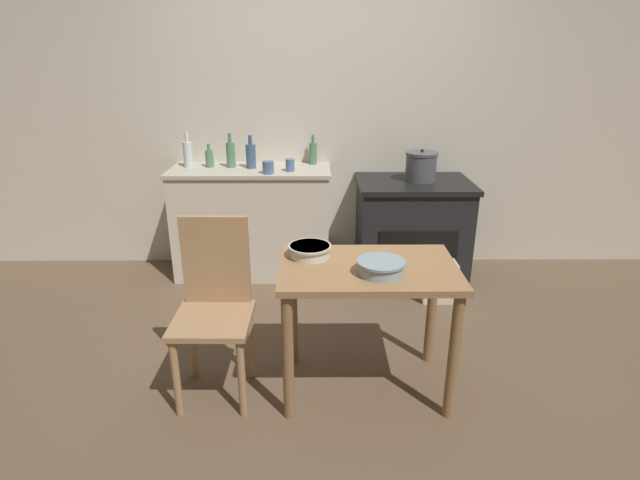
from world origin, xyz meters
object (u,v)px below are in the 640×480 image
flour_sack (439,281)px  bottle_center (231,154)px  bottle_far_left (188,154)px  bottle_center_left (209,158)px  work_table (368,289)px  bottle_left (251,155)px  stock_pot (421,166)px  chair (214,304)px  stove (411,229)px  mixing_bowl_large (381,266)px  bottle_mid_left (313,153)px  cup_center_right (268,167)px  cup_mid_right (290,165)px  mixing_bowl_small (310,250)px

flour_sack → bottle_center: 1.90m
bottle_far_left → bottle_center_left: size_ratio=1.50×
work_table → flour_sack: (0.65, 1.04, -0.45)m
bottle_far_left → bottle_left: size_ratio=1.07×
stock_pot → work_table: bearing=-110.2°
work_table → bottle_center: size_ratio=3.34×
chair → stock_pot: bearing=48.5°
stove → flour_sack: 0.54m
flour_sack → mixing_bowl_large: mixing_bowl_large is taller
bottle_mid_left → bottle_far_left: bearing=-173.7°
bottle_mid_left → stock_pot: bearing=-16.1°
stock_pot → bottle_far_left: (-1.84, 0.13, 0.08)m
stove → cup_center_right: cup_center_right is taller
flour_sack → cup_center_right: 1.54m
bottle_center → cup_mid_right: 0.51m
cup_mid_right → chair: bearing=-102.8°
flour_sack → bottle_far_left: size_ratio=1.09×
chair → cup_mid_right: 1.56m
chair → flour_sack: chair is taller
cup_center_right → cup_mid_right: bearing=26.5°
bottle_far_left → bottle_mid_left: 1.00m
flour_sack → cup_center_right: cup_center_right is taller
work_table → bottle_center_left: (-1.12, 1.63, 0.36)m
work_table → mixing_bowl_small: size_ratio=3.94×
stock_pot → bottle_center_left: bottle_center_left is taller
mixing_bowl_small → cup_center_right: size_ratio=2.42×
work_table → mixing_bowl_small: (-0.30, 0.12, 0.17)m
bottle_far_left → bottle_center_left: bearing=-0.2°
mixing_bowl_large → bottle_mid_left: 1.88m
work_table → stock_pot: stock_pot is taller
flour_sack → stock_pot: 0.90m
stock_pot → cup_center_right: bearing=-174.9°
flour_sack → bottle_center: bearing=160.0°
bottle_left → chair: bearing=-90.7°
cup_center_right → cup_mid_right: (0.16, 0.08, -0.00)m
bottle_center → bottle_center_left: bearing=177.2°
bottle_far_left → stock_pot: bearing=-4.2°
bottle_left → mixing_bowl_large: bearing=-63.7°
flour_sack → bottle_left: 1.75m
stove → cup_center_right: bearing=-174.8°
cup_mid_right → mixing_bowl_large: bearing=-71.6°
chair → work_table: bearing=0.5°
work_table → bottle_center: bottle_center is taller
stock_pot → bottle_center: (-1.50, 0.13, 0.08)m
mixing_bowl_small → bottle_center_left: (-0.82, 1.51, 0.19)m
bottle_center → bottle_far_left: bearing=178.4°
bottle_center → cup_mid_right: size_ratio=2.86×
bottle_center → bottle_mid_left: bearing=10.2°
stock_pot → mixing_bowl_large: size_ratio=1.04×
stove → flour_sack: size_ratio=2.95×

